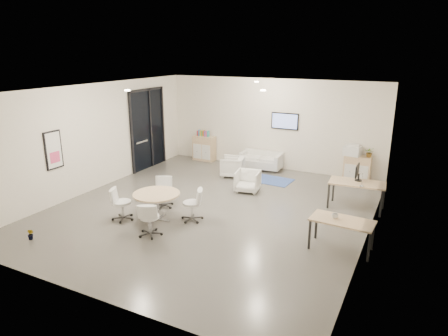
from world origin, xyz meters
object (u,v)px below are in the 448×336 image
sideboard_right (357,169)px  desk_rear (357,185)px  sideboard_left (204,148)px  round_table (157,196)px  armchair_right (248,180)px  armchair_left (232,166)px  loveseat (261,161)px  desk_front (342,223)px

sideboard_right → desk_rear: size_ratio=0.56×
sideboard_left → desk_rear: 6.60m
sideboard_left → round_table: (1.76, -5.52, 0.16)m
sideboard_right → round_table: sideboard_right is taller
desk_rear → round_table: (-4.34, -3.04, -0.05)m
sideboard_right → armchair_right: (-2.78, -2.56, -0.06)m
armchair_left → round_table: 4.16m
sideboard_right → loveseat: (-3.29, -0.14, -0.12)m
desk_rear → round_table: size_ratio=1.27×
sideboard_left → desk_front: (6.21, -5.02, 0.14)m
sideboard_left → desk_rear: size_ratio=0.64×
sideboard_left → sideboard_right: 5.73m
loveseat → desk_front: (3.77, -4.89, 0.32)m
loveseat → armchair_left: bearing=-116.7°
sideboard_left → armchair_right: (2.95, -2.54, -0.11)m
sideboard_left → loveseat: sideboard_left is taller
loveseat → desk_front: 6.19m
desk_rear → round_table: desk_rear is taller
armchair_right → round_table: (-1.19, -2.98, 0.27)m
desk_rear → desk_front: 2.54m
armchair_left → armchair_right: 1.60m
armchair_right → desk_rear: bearing=-8.5°
sideboard_right → desk_front: bearing=-84.5°
loveseat → armchair_left: armchair_left is taller
loveseat → desk_front: bearing=-54.5°
round_table → sideboard_right: bearing=54.4°
armchair_right → desk_front: bearing=-46.8°
desk_rear → desk_front: size_ratio=1.11×
loveseat → sideboard_left: bearing=174.9°
desk_rear → desk_front: (0.11, -2.54, -0.06)m
sideboard_left → desk_front: size_ratio=0.70×
sideboard_right → armchair_left: (-3.86, -1.38, -0.05)m
round_table → loveseat: bearing=82.9°
sideboard_right → armchair_right: size_ratio=1.18×
sideboard_right → round_table: 6.81m
sideboard_right → desk_front: sideboard_right is taller
sideboard_right → loveseat: sideboard_right is taller
sideboard_left → armchair_right: sideboard_left is taller
armchair_left → armchair_right: size_ratio=1.05×
loveseat → armchair_left: (-0.57, -1.24, 0.08)m
armchair_left → desk_rear: 4.39m
armchair_right → desk_rear: (3.15, 0.06, 0.32)m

